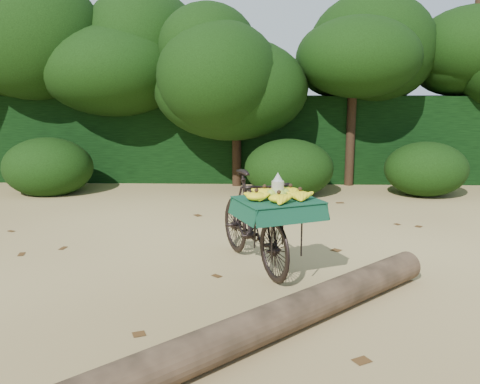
{
  "coord_description": "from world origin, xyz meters",
  "views": [
    {
      "loc": [
        0.89,
        -4.97,
        1.91
      ],
      "look_at": [
        0.73,
        0.17,
        0.88
      ],
      "focal_mm": 38.0,
      "sensor_mm": 36.0,
      "label": 1
    }
  ],
  "objects": [
    {
      "name": "ground",
      "position": [
        0.0,
        0.0,
        0.0
      ],
      "size": [
        80.0,
        80.0,
        0.0
      ],
      "primitive_type": "plane",
      "color": "tan",
      "rests_on": "ground"
    },
    {
      "name": "vendor_bicycle",
      "position": [
        0.87,
        0.37,
        0.54
      ],
      "size": [
        1.29,
        1.88,
        1.05
      ],
      "rotation": [
        0.0,
        0.0,
        0.42
      ],
      "color": "black",
      "rests_on": "ground"
    },
    {
      "name": "fallen_log",
      "position": [
        1.01,
        -1.3,
        0.14
      ],
      "size": [
        3.11,
        2.93,
        0.29
      ],
      "primitive_type": "cylinder",
      "rotation": [
        1.57,
        0.0,
        -0.82
      ],
      "color": "brown",
      "rests_on": "ground"
    },
    {
      "name": "hedge_backdrop",
      "position": [
        0.0,
        6.3,
        0.9
      ],
      "size": [
        26.0,
        1.8,
        1.8
      ],
      "primitive_type": "cube",
      "color": "black",
      "rests_on": "ground"
    },
    {
      "name": "tree_row",
      "position": [
        -0.65,
        5.5,
        2.0
      ],
      "size": [
        14.5,
        2.0,
        4.0
      ],
      "primitive_type": null,
      "color": "black",
      "rests_on": "ground"
    },
    {
      "name": "bush_clumps",
      "position": [
        0.5,
        4.3,
        0.45
      ],
      "size": [
        8.8,
        1.7,
        0.9
      ],
      "primitive_type": null,
      "color": "black",
      "rests_on": "ground"
    },
    {
      "name": "leaf_litter",
      "position": [
        0.0,
        0.65,
        0.01
      ],
      "size": [
        7.0,
        7.3,
        0.01
      ],
      "primitive_type": null,
      "color": "#482D13",
      "rests_on": "ground"
    }
  ]
}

